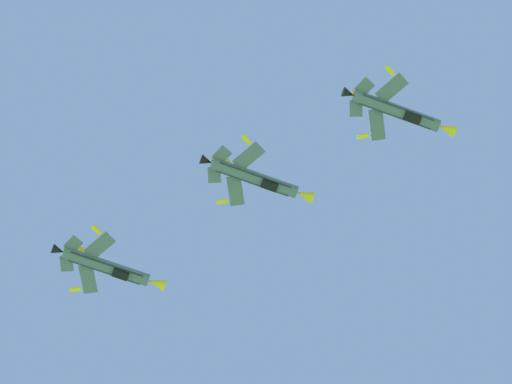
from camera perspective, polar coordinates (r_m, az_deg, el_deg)
fighter_jet_lead at (r=156.56m, az=6.88°, el=3.88°), size 15.88×10.46×4.35m
fighter_jet_left_wing at (r=156.97m, az=0.01°, el=0.66°), size 15.88×10.45×4.37m
fighter_jet_right_wing at (r=160.51m, az=-7.16°, el=-3.61°), size 15.88×10.46×4.36m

